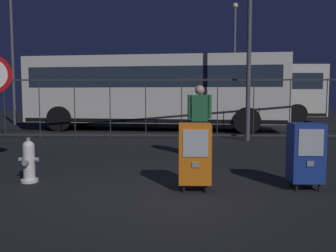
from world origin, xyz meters
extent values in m
plane|color=black|center=(0.00, 0.00, 0.00)|extent=(60.00, 60.00, 0.00)
cylinder|color=silver|center=(-2.00, 0.69, 0.03)|extent=(0.28, 0.28, 0.05)
cylinder|color=silver|center=(-2.00, 0.69, 0.33)|extent=(0.19, 0.19, 0.55)
sphere|color=silver|center=(-2.00, 0.69, 0.60)|extent=(0.19, 0.19, 0.19)
cylinder|color=gray|center=(-2.00, 0.69, 0.72)|extent=(0.06, 0.06, 0.05)
cylinder|color=gray|center=(-2.00, 0.55, 0.35)|extent=(0.09, 0.08, 0.09)
cylinder|color=gray|center=(-2.13, 0.69, 0.38)|extent=(0.07, 0.07, 0.07)
cylinder|color=gray|center=(-1.87, 0.69, 0.38)|extent=(0.07, 0.07, 0.07)
cylinder|color=black|center=(2.27, 0.23, 0.06)|extent=(0.04, 0.04, 0.12)
cylinder|color=black|center=(2.60, 0.23, 0.06)|extent=(0.04, 0.04, 0.12)
cylinder|color=black|center=(2.27, 0.51, 0.06)|extent=(0.04, 0.04, 0.12)
cylinder|color=black|center=(2.60, 0.51, 0.06)|extent=(0.04, 0.04, 0.12)
cube|color=navy|center=(2.43, 0.37, 0.57)|extent=(0.48, 0.40, 0.90)
cube|color=#B2B7BF|center=(2.43, 0.16, 0.75)|extent=(0.36, 0.01, 0.40)
cube|color=gray|center=(2.43, 0.16, 0.43)|extent=(0.10, 0.02, 0.08)
cylinder|color=black|center=(0.56, 0.10, 0.06)|extent=(0.04, 0.04, 0.12)
cylinder|color=black|center=(0.90, 0.10, 0.06)|extent=(0.04, 0.04, 0.12)
cylinder|color=black|center=(0.56, 0.38, 0.06)|extent=(0.04, 0.04, 0.12)
cylinder|color=black|center=(0.90, 0.38, 0.06)|extent=(0.04, 0.04, 0.12)
cube|color=orange|center=(0.73, 0.24, 0.57)|extent=(0.48, 0.40, 0.90)
cube|color=#B2B7BF|center=(0.73, 0.04, 0.75)|extent=(0.36, 0.01, 0.40)
cube|color=gray|center=(0.73, 0.03, 0.43)|extent=(0.10, 0.02, 0.08)
cylinder|color=#382D51|center=(0.88, 3.08, 0.42)|extent=(0.14, 0.14, 0.85)
cylinder|color=#382D51|center=(1.06, 3.08, 0.42)|extent=(0.14, 0.14, 0.85)
cube|color=#1E5933|center=(0.97, 3.08, 1.15)|extent=(0.36, 0.20, 0.60)
sphere|color=tan|center=(0.97, 3.08, 1.56)|extent=(0.22, 0.22, 0.22)
cylinder|color=#1E5933|center=(0.74, 3.08, 1.18)|extent=(0.09, 0.09, 0.55)
cylinder|color=#1E5933|center=(1.20, 3.08, 1.18)|extent=(0.09, 0.09, 0.55)
cube|color=#2D2D33|center=(0.00, 6.85, 1.95)|extent=(18.00, 0.04, 0.05)
cube|color=#2D2D33|center=(0.00, 6.85, 0.10)|extent=(18.00, 0.04, 0.05)
cylinder|color=#2D2D33|center=(-5.40, 6.85, 1.00)|extent=(0.03, 0.03, 2.00)
cylinder|color=#2D2D33|center=(-4.20, 6.85, 1.00)|extent=(0.03, 0.03, 2.00)
cylinder|color=#2D2D33|center=(-3.00, 6.85, 1.00)|extent=(0.03, 0.03, 2.00)
cylinder|color=#2D2D33|center=(-1.80, 6.85, 1.00)|extent=(0.03, 0.03, 2.00)
cylinder|color=#2D2D33|center=(-0.60, 6.85, 1.00)|extent=(0.03, 0.03, 2.00)
cylinder|color=#2D2D33|center=(0.60, 6.85, 1.00)|extent=(0.03, 0.03, 2.00)
cylinder|color=#2D2D33|center=(1.80, 6.85, 1.00)|extent=(0.03, 0.03, 2.00)
cylinder|color=#2D2D33|center=(3.00, 6.85, 1.00)|extent=(0.03, 0.03, 2.00)
cylinder|color=#2D2D33|center=(4.20, 6.85, 1.00)|extent=(0.03, 0.03, 2.00)
cylinder|color=#2D2D33|center=(5.40, 6.85, 1.00)|extent=(0.03, 0.03, 2.00)
cube|color=beige|center=(-0.46, 9.85, 1.67)|extent=(10.72, 3.68, 2.65)
cube|color=#1E2838|center=(-0.46, 9.85, 2.15)|extent=(10.09, 3.63, 0.80)
cube|color=black|center=(-0.46, 9.85, 0.45)|extent=(10.51, 3.67, 0.16)
cylinder|color=black|center=(3.05, 8.19, 0.50)|extent=(1.03, 0.39, 1.00)
cylinder|color=black|center=(3.33, 10.67, 0.50)|extent=(1.03, 0.39, 1.00)
cylinder|color=black|center=(-4.25, 9.03, 0.50)|extent=(1.03, 0.39, 1.00)
cylinder|color=black|center=(-3.97, 11.51, 0.50)|extent=(1.03, 0.39, 1.00)
cube|color=beige|center=(2.78, 14.19, 1.67)|extent=(10.56, 2.77, 2.65)
cube|color=#1E2838|center=(2.78, 14.19, 2.15)|extent=(9.93, 2.77, 0.80)
cube|color=black|center=(2.78, 14.19, 0.45)|extent=(10.35, 2.77, 0.16)
cylinder|color=black|center=(6.49, 13.03, 0.50)|extent=(1.01, 0.31, 1.00)
cylinder|color=black|center=(6.43, 15.53, 0.50)|extent=(1.01, 0.31, 1.00)
cylinder|color=black|center=(-0.86, 12.85, 0.50)|extent=(1.01, 0.31, 1.00)
cylinder|color=black|center=(-0.92, 15.35, 0.50)|extent=(1.01, 0.31, 1.00)
cylinder|color=#4C4F54|center=(2.69, 6.23, 3.09)|extent=(0.14, 0.14, 6.18)
cylinder|color=#4C4F54|center=(3.84, 16.43, 3.29)|extent=(0.14, 0.14, 6.57)
sphere|color=#FFD18C|center=(3.84, 16.43, 6.67)|extent=(0.32, 0.32, 0.32)
cylinder|color=#4C4F54|center=(-7.51, 12.15, 3.04)|extent=(0.14, 0.14, 6.08)
camera|label=1|loc=(0.47, -5.10, 1.45)|focal=38.19mm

